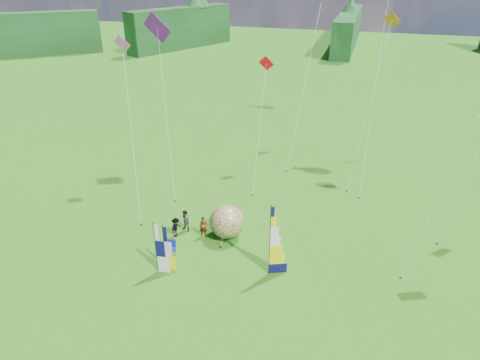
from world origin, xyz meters
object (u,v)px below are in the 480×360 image
(feather_banner_main, at_px, (270,241))
(side_banner_left, at_px, (164,249))
(spectator_b, at_px, (186,221))
(kite_whale, at_px, (379,63))
(bol_inflatable, at_px, (227,222))
(camp_chair, at_px, (172,248))
(side_banner_far, at_px, (156,248))
(spectator_a, at_px, (203,227))
(spectator_c, at_px, (176,227))
(spectator_d, at_px, (220,216))

(feather_banner_main, bearing_deg, side_banner_left, 171.07)
(spectator_b, bearing_deg, feather_banner_main, -2.78)
(spectator_b, relative_size, kite_whale, 0.09)
(bol_inflatable, bearing_deg, camp_chair, -132.84)
(camp_chair, bearing_deg, side_banner_far, -114.24)
(feather_banner_main, relative_size, spectator_a, 3.06)
(feather_banner_main, xyz_separation_m, kite_whale, (5.12, 17.78, 7.38))
(bol_inflatable, height_order, spectator_c, bol_inflatable)
(side_banner_far, distance_m, kite_whale, 24.27)
(bol_inflatable, bearing_deg, spectator_c, -162.80)
(spectator_c, bearing_deg, spectator_a, -67.09)
(kite_whale, bearing_deg, spectator_b, -135.79)
(spectator_b, height_order, camp_chair, spectator_b)
(bol_inflatable, relative_size, spectator_d, 1.54)
(spectator_d, distance_m, kite_whale, 18.93)
(feather_banner_main, xyz_separation_m, spectator_d, (-4.68, 4.33, -1.65))
(bol_inflatable, distance_m, spectator_a, 1.71)
(spectator_a, height_order, spectator_c, spectator_a)
(bol_inflatable, bearing_deg, spectator_a, -160.82)
(feather_banner_main, xyz_separation_m, spectator_b, (-6.84, 2.92, -1.59))
(side_banner_left, distance_m, side_banner_far, 0.55)
(feather_banner_main, distance_m, spectator_d, 6.58)
(side_banner_left, xyz_separation_m, spectator_c, (-0.90, 3.59, -0.88))
(bol_inflatable, height_order, kite_whale, kite_whale)
(side_banner_left, height_order, spectator_d, side_banner_left)
(bol_inflatable, distance_m, spectator_d, 1.54)
(spectator_c, distance_m, camp_chair, 2.11)
(spectator_c, relative_size, camp_chair, 1.49)
(spectator_a, relative_size, spectator_d, 1.01)
(spectator_d, bearing_deg, kite_whale, -110.40)
(feather_banner_main, height_order, spectator_b, feather_banner_main)
(side_banner_far, relative_size, spectator_b, 2.12)
(feather_banner_main, distance_m, side_banner_far, 7.02)
(spectator_a, height_order, spectator_d, spectator_a)
(spectator_d, height_order, kite_whale, kite_whale)
(spectator_b, xyz_separation_m, camp_chair, (0.20, -2.85, -0.34))
(side_banner_left, height_order, bol_inflatable, side_banner_left)
(side_banner_left, height_order, spectator_a, side_banner_left)
(spectator_c, xyz_separation_m, camp_chair, (0.59, -2.01, -0.24))
(spectator_b, relative_size, spectator_c, 1.13)
(side_banner_left, distance_m, kite_whale, 23.87)
(spectator_a, xyz_separation_m, kite_whale, (10.47, 15.17, 9.02))
(spectator_b, distance_m, spectator_c, 0.93)
(side_banner_left, distance_m, bol_inflatable, 5.32)
(bol_inflatable, xyz_separation_m, spectator_b, (-3.06, -0.23, -0.37))
(side_banner_far, relative_size, camp_chair, 3.55)
(feather_banner_main, relative_size, kite_whale, 0.25)
(feather_banner_main, distance_m, spectator_b, 7.61)
(spectator_d, bearing_deg, side_banner_far, 87.05)
(side_banner_far, distance_m, spectator_b, 4.83)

